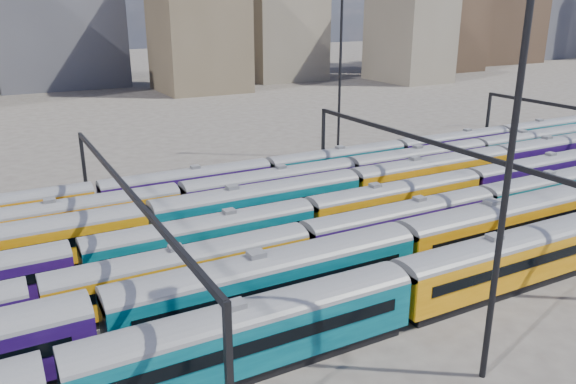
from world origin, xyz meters
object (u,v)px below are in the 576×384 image
mast_2 (512,143)px  rake_1 (506,219)px  rake_2 (483,202)px  rake_0 (512,254)px

mast_2 → rake_1: bearing=38.5°
rake_2 → rake_1: bearing=-117.6°
rake_2 → mast_2: size_ratio=4.67×
rake_0 → rake_2: 12.57m
rake_0 → rake_2: rake_0 is taller
rake_0 → rake_1: bearing=45.0°
rake_1 → rake_2: bearing=62.4°
rake_1 → rake_2: (2.61, 5.00, -0.39)m
rake_0 → rake_2: size_ratio=0.90×
rake_2 → rake_0: bearing=-127.3°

